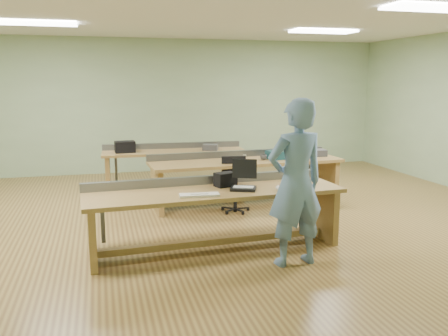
{
  "coord_description": "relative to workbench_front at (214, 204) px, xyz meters",
  "views": [
    {
      "loc": [
        -1.62,
        -6.87,
        2.06
      ],
      "look_at": [
        0.03,
        -0.6,
        0.87
      ],
      "focal_mm": 38.0,
      "sensor_mm": 36.0,
      "label": 1
    }
  ],
  "objects": [
    {
      "name": "laptop_screen",
      "position": [
        0.39,
        0.01,
        0.43
      ],
      "size": [
        0.29,
        0.13,
        0.24
      ],
      "primitive_type": "cube",
      "rotation": [
        0.0,
        0.0,
        -0.4
      ],
      "color": "black",
      "rests_on": "laptop_base"
    },
    {
      "name": "wall_back",
      "position": [
        0.29,
        5.36,
        0.94
      ],
      "size": [
        10.0,
        0.04,
        3.0
      ],
      "primitive_type": "cube",
      "color": "#9AB589",
      "rests_on": "floor"
    },
    {
      "name": "workbench_front",
      "position": [
        0.0,
        0.0,
        0.0
      ],
      "size": [
        3.2,
        1.01,
        0.86
      ],
      "rotation": [
        0.0,
        0.0,
        0.05
      ],
      "color": "#A17A44",
      "rests_on": "floor"
    },
    {
      "name": "task_chair",
      "position": [
        0.72,
        1.59,
        -0.24
      ],
      "size": [
        0.53,
        0.53,
        0.87
      ],
      "rotation": [
        0.0,
        0.0,
        -0.13
      ],
      "color": "black",
      "rests_on": "floor"
    },
    {
      "name": "storage_box_back",
      "position": [
        -0.89,
        3.41,
        0.29
      ],
      "size": [
        0.38,
        0.28,
        0.21
      ],
      "primitive_type": "cube",
      "rotation": [
        0.0,
        0.0,
        0.06
      ],
      "color": "black",
      "rests_on": "workbench_back"
    },
    {
      "name": "person",
      "position": [
        0.76,
        -0.73,
        0.38
      ],
      "size": [
        0.74,
        0.53,
        1.89
      ],
      "primitive_type": "imported",
      "rotation": [
        0.0,
        0.0,
        3.27
      ],
      "color": "#6486A4",
      "rests_on": "floor"
    },
    {
      "name": "parts_bin_grey",
      "position": [
        2.34,
        2.13,
        0.24
      ],
      "size": [
        0.45,
        0.32,
        0.11
      ],
      "primitive_type": "cube",
      "rotation": [
        0.0,
        0.0,
        -0.14
      ],
      "color": "#38383B",
      "rests_on": "workbench_mid"
    },
    {
      "name": "mug",
      "position": [
        1.33,
        1.95,
        0.23
      ],
      "size": [
        0.15,
        0.15,
        0.09
      ],
      "primitive_type": "imported",
      "rotation": [
        0.0,
        0.0,
        0.39
      ],
      "color": "#38383B",
      "rests_on": "workbench_mid"
    },
    {
      "name": "workbench_mid",
      "position": [
        1.04,
        2.03,
        0.0
      ],
      "size": [
        3.29,
        1.04,
        0.86
      ],
      "rotation": [
        0.0,
        0.0,
        0.05
      ],
      "color": "#A17A44",
      "rests_on": "floor"
    },
    {
      "name": "parts_bin_teal",
      "position": [
        1.63,
        2.01,
        0.26
      ],
      "size": [
        0.46,
        0.39,
        0.14
      ],
      "primitive_type": "cube",
      "rotation": [
        0.0,
        0.0,
        0.28
      ],
      "color": "#153B44",
      "rests_on": "workbench_mid"
    },
    {
      "name": "camera_bag",
      "position": [
        0.18,
        0.14,
        0.28
      ],
      "size": [
        0.3,
        0.24,
        0.18
      ],
      "primitive_type": "cube",
      "rotation": [
        0.0,
        0.0,
        0.33
      ],
      "color": "black",
      "rests_on": "workbench_front"
    },
    {
      "name": "tray_back",
      "position": [
        0.72,
        3.29,
        0.24
      ],
      "size": [
        0.34,
        0.3,
        0.11
      ],
      "primitive_type": "cube",
      "rotation": [
        0.0,
        0.0,
        -0.38
      ],
      "color": "#38383B",
      "rests_on": "workbench_back"
    },
    {
      "name": "trackball_mouse",
      "position": [
        0.78,
        -0.27,
        0.22
      ],
      "size": [
        0.2,
        0.21,
        0.07
      ],
      "primitive_type": "ellipsoid",
      "rotation": [
        0.0,
        0.0,
        -0.43
      ],
      "color": "white",
      "rests_on": "workbench_front"
    },
    {
      "name": "drinks_can",
      "position": [
        0.98,
        1.92,
        0.24
      ],
      "size": [
        0.07,
        0.07,
        0.11
      ],
      "primitive_type": "cylinder",
      "rotation": [
        0.0,
        0.0,
        0.26
      ],
      "color": "silver",
      "rests_on": "workbench_mid"
    },
    {
      "name": "keyboard",
      "position": [
        -0.25,
        -0.28,
        0.2
      ],
      "size": [
        0.47,
        0.19,
        0.03
      ],
      "primitive_type": "cube",
      "rotation": [
        0.0,
        0.0,
        -0.07
      ],
      "color": "beige",
      "rests_on": "workbench_front"
    },
    {
      "name": "wall_front",
      "position": [
        0.29,
        -2.64,
        0.94
      ],
      "size": [
        10.0,
        0.04,
        3.0
      ],
      "primitive_type": "cube",
      "color": "#9AB589",
      "rests_on": "floor"
    },
    {
      "name": "floor",
      "position": [
        0.29,
        1.36,
        -0.56
      ],
      "size": [
        10.0,
        10.0,
        0.0
      ],
      "primitive_type": "plane",
      "color": "olive",
      "rests_on": "ground"
    },
    {
      "name": "workbench_back",
      "position": [
        0.04,
        3.44,
        -0.01
      ],
      "size": [
        2.73,
        0.83,
        0.86
      ],
      "rotation": [
        0.0,
        0.0,
        -0.04
      ],
      "color": "#A17A44",
      "rests_on": "floor"
    },
    {
      "name": "ceiling",
      "position": [
        0.29,
        1.36,
        2.44
      ],
      "size": [
        10.0,
        10.0,
        0.0
      ],
      "primitive_type": "plane",
      "color": "silver",
      "rests_on": "wall_back"
    },
    {
      "name": "laptop_base",
      "position": [
        0.34,
        -0.1,
        0.2
      ],
      "size": [
        0.38,
        0.35,
        0.03
      ],
      "primitive_type": "cube",
      "rotation": [
        0.0,
        0.0,
        -0.4
      ],
      "color": "black",
      "rests_on": "workbench_front"
    },
    {
      "name": "fluor_panels",
      "position": [
        0.29,
        1.36,
        2.41
      ],
      "size": [
        6.2,
        3.5,
        0.03
      ],
      "color": "white",
      "rests_on": "ceiling"
    }
  ]
}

